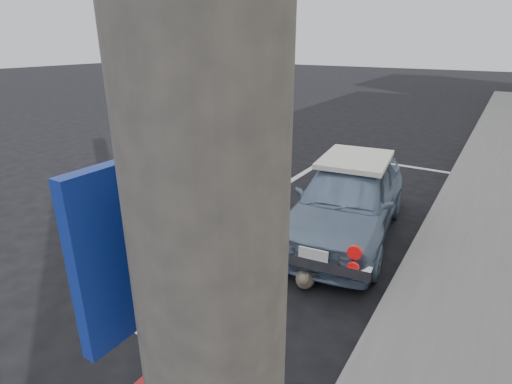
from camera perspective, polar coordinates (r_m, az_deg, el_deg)
ground at (r=4.51m, az=-10.31°, el=-15.90°), size 80.00×80.00×0.00m
pline_rear at (r=3.96m, az=-9.68°, el=-21.92°), size 3.00×0.12×0.01m
pline_front at (r=9.69m, az=18.67°, el=3.84°), size 3.00×0.12×0.01m
pline_side at (r=7.09m, az=0.42°, el=-1.20°), size 0.12×7.00×0.01m
retro_coupe at (r=5.83m, az=12.96°, el=-0.85°), size 1.71×3.42×1.11m
cat at (r=4.72m, az=7.08°, el=-11.96°), size 0.32×0.51×0.28m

